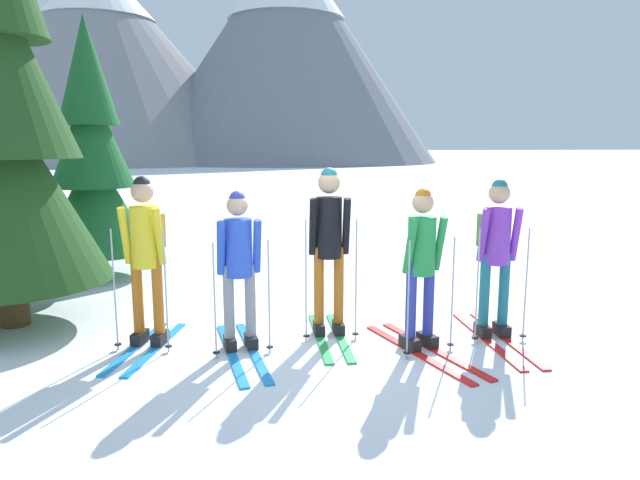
{
  "coord_description": "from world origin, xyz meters",
  "views": [
    {
      "loc": [
        -1.06,
        -5.56,
        2.09
      ],
      "look_at": [
        0.17,
        0.47,
        1.05
      ],
      "focal_mm": 31.58,
      "sensor_mm": 36.0,
      "label": 1
    }
  ],
  "objects_px": {
    "skier_in_yellow": "(146,251)",
    "pine_tree_far": "(92,161)",
    "skier_in_green": "(422,264)",
    "skier_in_blue": "(239,266)",
    "skier_in_black": "(329,243)",
    "skier_in_purple": "(496,250)"
  },
  "relations": [
    {
      "from": "skier_in_black",
      "to": "skier_in_green",
      "type": "height_order",
      "value": "skier_in_black"
    },
    {
      "from": "skier_in_yellow",
      "to": "skier_in_black",
      "type": "relative_size",
      "value": 0.96
    },
    {
      "from": "skier_in_green",
      "to": "skier_in_purple",
      "type": "distance_m",
      "value": 0.96
    },
    {
      "from": "skier_in_blue",
      "to": "skier_in_yellow",
      "type": "bearing_deg",
      "value": 159.44
    },
    {
      "from": "skier_in_yellow",
      "to": "pine_tree_far",
      "type": "bearing_deg",
      "value": 107.57
    },
    {
      "from": "skier_in_black",
      "to": "pine_tree_far",
      "type": "xyz_separation_m",
      "value": [
        -3.02,
        3.54,
        0.81
      ]
    },
    {
      "from": "skier_in_yellow",
      "to": "skier_in_blue",
      "type": "xyz_separation_m",
      "value": [
        0.93,
        -0.35,
        -0.13
      ]
    },
    {
      "from": "skier_in_black",
      "to": "skier_in_yellow",
      "type": "bearing_deg",
      "value": 177.47
    },
    {
      "from": "skier_in_green",
      "to": "pine_tree_far",
      "type": "relative_size",
      "value": 0.45
    },
    {
      "from": "skier_in_yellow",
      "to": "skier_in_blue",
      "type": "height_order",
      "value": "skier_in_yellow"
    },
    {
      "from": "skier_in_yellow",
      "to": "pine_tree_far",
      "type": "xyz_separation_m",
      "value": [
        -1.1,
        3.46,
        0.83
      ]
    },
    {
      "from": "skier_in_green",
      "to": "skier_in_purple",
      "type": "bearing_deg",
      "value": 12.61
    },
    {
      "from": "skier_in_yellow",
      "to": "skier_in_blue",
      "type": "relative_size",
      "value": 1.0
    },
    {
      "from": "skier_in_yellow",
      "to": "skier_in_purple",
      "type": "height_order",
      "value": "skier_in_yellow"
    },
    {
      "from": "skier_in_yellow",
      "to": "skier_in_green",
      "type": "height_order",
      "value": "skier_in_yellow"
    },
    {
      "from": "skier_in_purple",
      "to": "pine_tree_far",
      "type": "height_order",
      "value": "pine_tree_far"
    },
    {
      "from": "skier_in_yellow",
      "to": "skier_in_purple",
      "type": "relative_size",
      "value": 0.98
    },
    {
      "from": "skier_in_yellow",
      "to": "skier_in_green",
      "type": "distance_m",
      "value": 2.84
    },
    {
      "from": "skier_in_green",
      "to": "skier_in_blue",
      "type": "bearing_deg",
      "value": 169.26
    },
    {
      "from": "skier_in_yellow",
      "to": "pine_tree_far",
      "type": "height_order",
      "value": "pine_tree_far"
    },
    {
      "from": "pine_tree_far",
      "to": "skier_in_yellow",
      "type": "bearing_deg",
      "value": -72.43
    },
    {
      "from": "skier_in_blue",
      "to": "skier_in_purple",
      "type": "height_order",
      "value": "skier_in_purple"
    }
  ]
}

